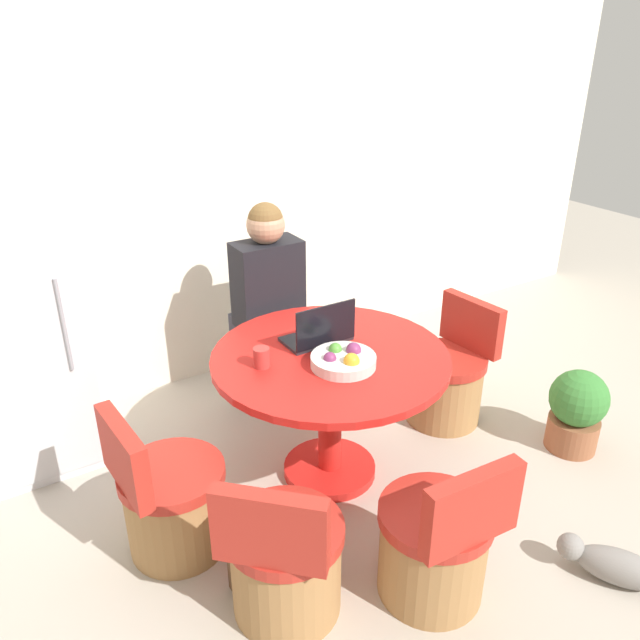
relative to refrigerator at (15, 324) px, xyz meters
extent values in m
plane|color=#B2A899|center=(1.35, -1.12, -0.82)|extent=(12.00, 12.00, 0.00)
cube|color=silver|center=(1.35, 0.39, 0.48)|extent=(7.00, 0.06, 2.60)
cube|color=silver|center=(0.00, 0.01, 0.00)|extent=(0.63, 0.66, 1.64)
cube|color=silver|center=(0.00, -0.33, 0.00)|extent=(0.60, 0.01, 1.54)
cylinder|color=gray|center=(0.19, -0.34, 0.08)|extent=(0.02, 0.02, 0.49)
cylinder|color=red|center=(1.30, -1.02, -0.79)|extent=(0.50, 0.50, 0.05)
cylinder|color=red|center=(1.30, -1.02, -0.45)|extent=(0.12, 0.12, 0.65)
cylinder|color=red|center=(1.30, -1.02, -0.10)|extent=(1.20, 1.20, 0.04)
cylinder|color=#9E7042|center=(0.42, -1.09, -0.63)|extent=(0.45, 0.45, 0.38)
cylinder|color=#AD281E|center=(0.42, -1.09, -0.41)|extent=(0.48, 0.48, 0.06)
cube|color=#AD281E|center=(0.23, -1.10, -0.22)|extent=(0.10, 0.44, 0.31)
cylinder|color=#9E7042|center=(2.19, -0.94, -0.63)|extent=(0.45, 0.45, 0.38)
cylinder|color=#AD281E|center=(2.19, -0.94, -0.41)|extent=(0.48, 0.48, 0.06)
cube|color=#AD281E|center=(2.38, -0.93, -0.22)|extent=(0.11, 0.44, 0.31)
cylinder|color=#9E7042|center=(0.69, -1.66, -0.63)|extent=(0.45, 0.45, 0.38)
cylinder|color=#AD281E|center=(0.69, -1.66, -0.41)|extent=(0.48, 0.48, 0.06)
cube|color=#AD281E|center=(0.55, -1.80, -0.22)|extent=(0.36, 0.35, 0.31)
cylinder|color=#9E7042|center=(1.25, -1.91, -0.63)|extent=(0.45, 0.45, 0.38)
cylinder|color=#AD281E|center=(1.25, -1.91, -0.41)|extent=(0.48, 0.48, 0.06)
cube|color=#AD281E|center=(1.24, -2.10, -0.22)|extent=(0.44, 0.09, 0.31)
cube|color=#2D2D38|center=(1.36, -0.10, -0.60)|extent=(0.28, 0.16, 0.44)
cube|color=#2D2D38|center=(1.36, -0.16, -0.31)|extent=(0.32, 0.36, 0.14)
cube|color=black|center=(1.36, -0.24, 0.02)|extent=(0.40, 0.22, 0.52)
sphere|color=tan|center=(1.36, -0.24, 0.38)|extent=(0.22, 0.22, 0.22)
sphere|color=brown|center=(1.36, -0.24, 0.41)|extent=(0.20, 0.20, 0.20)
cube|color=#232328|center=(1.32, -0.85, -0.07)|extent=(0.35, 0.20, 0.02)
cube|color=black|center=(1.32, -0.95, 0.04)|extent=(0.35, 0.01, 0.22)
cylinder|color=beige|center=(1.29, -1.15, -0.05)|extent=(0.32, 0.32, 0.05)
sphere|color=#7A2D5B|center=(1.36, -1.14, -0.02)|extent=(0.08, 0.08, 0.08)
sphere|color=#4C9333|center=(1.29, -1.08, -0.02)|extent=(0.07, 0.07, 0.07)
sphere|color=#7A2D5B|center=(1.22, -1.14, -0.02)|extent=(0.06, 0.06, 0.06)
sphere|color=orange|center=(1.29, -1.23, -0.02)|extent=(0.08, 0.08, 0.08)
cylinder|color=#B2332D|center=(0.95, -0.95, -0.03)|extent=(0.08, 0.08, 0.10)
ellipsoid|color=gray|center=(1.99, -2.32, -0.74)|extent=(0.32, 0.39, 0.16)
sphere|color=gray|center=(1.88, -2.14, -0.71)|extent=(0.12, 0.12, 0.12)
cylinder|color=#935638|center=(2.62, -1.57, -0.72)|extent=(0.29, 0.29, 0.19)
sphere|color=#387A33|center=(2.62, -1.57, -0.49)|extent=(0.33, 0.33, 0.33)
cube|color=brown|center=(0.66, -1.52, -0.69)|extent=(0.30, 0.14, 0.26)
camera|label=1|loc=(-0.18, -3.33, 1.41)|focal=35.00mm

